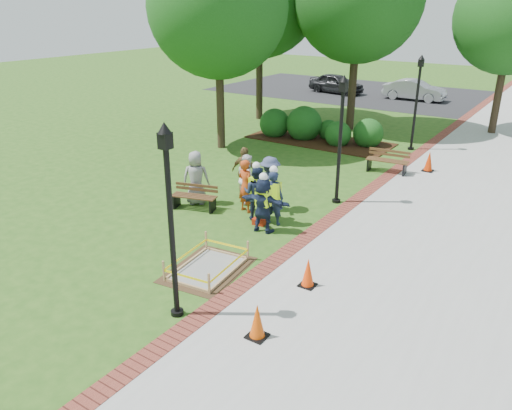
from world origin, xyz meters
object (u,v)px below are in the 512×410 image
Objects in this scene: lamp_near at (170,210)px; hivis_worker_a at (263,203)px; wet_concrete_pad at (208,262)px; hivis_worker_b at (273,196)px; cone_front at (257,322)px; hivis_worker_c at (256,191)px; bench_near at (194,202)px.

lamp_near is 4.97m from hivis_worker_a.
lamp_near reaches higher than hivis_worker_a.
wet_concrete_pad is 3.43m from hivis_worker_b.
hivis_worker_b is at bearing 118.88° from cone_front.
hivis_worker_c reaches higher than wet_concrete_pad.
hivis_worker_b is (-0.03, 0.60, 0.02)m from hivis_worker_a.
bench_near is at bearing -171.23° from hivis_worker_b.
bench_near is 0.83× the size of hivis_worker_c.
lamp_near is 5.70m from hivis_worker_c.
hivis_worker_c reaches higher than bench_near.
cone_front is at bearing -39.36° from bench_near.
hivis_worker_b is (-0.14, 3.35, 0.70)m from wet_concrete_pad.
hivis_worker_b is at bearing 92.81° from hivis_worker_a.
hivis_worker_b reaches higher than bench_near.
cone_front is at bearing -58.16° from hivis_worker_a.
hivis_worker_b is at bearing 98.93° from lamp_near.
hivis_worker_a is 0.60m from hivis_worker_b.
lamp_near is at bearing -53.17° from bench_near.
hivis_worker_a is at bearing -87.19° from hivis_worker_b.
hivis_worker_c is at bearing 103.08° from wet_concrete_pad.
cone_front is 0.19× the size of lamp_near.
hivis_worker_c is (-0.67, 0.64, 0.02)m from hivis_worker_a.
bench_near is 0.37× the size of lamp_near.
bench_near is at bearing 176.51° from hivis_worker_a.
cone_front reaches higher than wet_concrete_pad.
cone_front is (5.52, -4.53, 0.12)m from bench_near.
hivis_worker_c is (2.14, 0.47, 0.67)m from bench_near.
lamp_near reaches higher than hivis_worker_b.
cone_front is 5.15m from hivis_worker_a.
cone_front is 2.85m from lamp_near.
bench_near is at bearing 135.03° from wet_concrete_pad.
hivis_worker_c reaches higher than cone_front.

